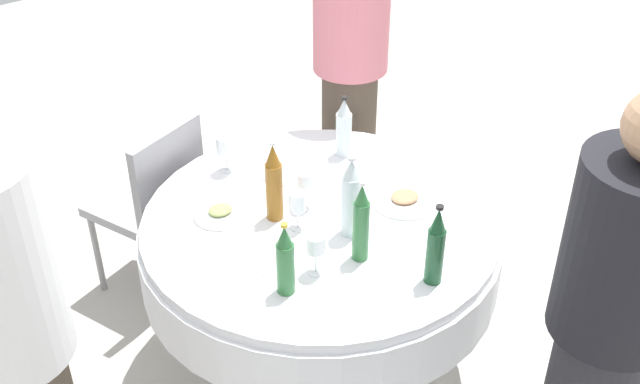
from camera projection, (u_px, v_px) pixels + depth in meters
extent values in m
plane|color=#B7B2A8|center=(320.00, 358.00, 3.29)|extent=(10.00, 10.00, 0.00)
cylinder|color=white|center=(320.00, 221.00, 2.88)|extent=(1.33, 1.33, 0.04)
cylinder|color=white|center=(320.00, 249.00, 2.96)|extent=(1.36, 1.36, 0.22)
cylinder|color=slate|center=(320.00, 317.00, 3.15)|extent=(0.14, 0.14, 0.48)
cylinder|color=slate|center=(320.00, 356.00, 3.28)|extent=(0.56, 0.56, 0.03)
cylinder|color=#2D6B38|center=(361.00, 231.00, 2.61)|extent=(0.06, 0.06, 0.23)
cone|color=#2D6B38|center=(362.00, 194.00, 2.53)|extent=(0.05, 0.05, 0.07)
cylinder|color=silver|center=(363.00, 184.00, 2.51)|extent=(0.02, 0.02, 0.01)
cylinder|color=silver|center=(344.00, 134.00, 3.20)|extent=(0.07, 0.07, 0.19)
cone|color=silver|center=(344.00, 107.00, 3.13)|extent=(0.06, 0.06, 0.07)
cylinder|color=black|center=(344.00, 98.00, 3.10)|extent=(0.03, 0.03, 0.01)
cylinder|color=silver|center=(351.00, 205.00, 2.73)|extent=(0.07, 0.07, 0.24)
cone|color=silver|center=(352.00, 168.00, 2.64)|extent=(0.06, 0.06, 0.07)
cylinder|color=silver|center=(352.00, 158.00, 2.62)|extent=(0.03, 0.03, 0.01)
cylinder|color=#2D6B38|center=(286.00, 268.00, 2.48)|extent=(0.06, 0.06, 0.19)
cone|color=#2D6B38|center=(284.00, 236.00, 2.41)|extent=(0.05, 0.05, 0.07)
cylinder|color=gold|center=(284.00, 225.00, 2.38)|extent=(0.02, 0.02, 0.01)
cylinder|color=#194728|center=(435.00, 256.00, 2.52)|extent=(0.06, 0.06, 0.20)
cone|color=#194728|center=(439.00, 220.00, 2.44)|extent=(0.05, 0.05, 0.09)
cylinder|color=black|center=(440.00, 207.00, 2.41)|extent=(0.03, 0.03, 0.01)
cylinder|color=#8C5619|center=(274.00, 192.00, 2.81)|extent=(0.06, 0.06, 0.23)
cone|color=#8C5619|center=(273.00, 155.00, 2.72)|extent=(0.06, 0.06, 0.08)
cylinder|color=silver|center=(272.00, 143.00, 2.70)|extent=(0.02, 0.02, 0.01)
cylinder|color=white|center=(316.00, 271.00, 2.61)|extent=(0.06, 0.06, 0.00)
cylinder|color=white|center=(316.00, 261.00, 2.59)|extent=(0.01, 0.01, 0.08)
cylinder|color=white|center=(316.00, 244.00, 2.54)|extent=(0.06, 0.06, 0.06)
cylinder|color=maroon|center=(316.00, 248.00, 2.55)|extent=(0.05, 0.05, 0.03)
cylinder|color=white|center=(306.00, 206.00, 2.93)|extent=(0.06, 0.06, 0.00)
cylinder|color=white|center=(306.00, 197.00, 2.90)|extent=(0.01, 0.01, 0.08)
cylinder|color=white|center=(306.00, 180.00, 2.86)|extent=(0.06, 0.06, 0.07)
cylinder|color=gold|center=(306.00, 185.00, 2.87)|extent=(0.05, 0.05, 0.03)
cylinder|color=white|center=(298.00, 228.00, 2.82)|extent=(0.06, 0.06, 0.00)
cylinder|color=white|center=(298.00, 219.00, 2.79)|extent=(0.01, 0.01, 0.08)
cylinder|color=white|center=(298.00, 202.00, 2.75)|extent=(0.06, 0.06, 0.07)
cylinder|color=maroon|center=(298.00, 206.00, 2.76)|extent=(0.05, 0.05, 0.03)
cylinder|color=white|center=(227.00, 170.00, 3.14)|extent=(0.06, 0.06, 0.00)
cylinder|color=white|center=(227.00, 161.00, 3.12)|extent=(0.01, 0.01, 0.08)
cylinder|color=white|center=(225.00, 145.00, 3.08)|extent=(0.07, 0.07, 0.07)
cylinder|color=maroon|center=(226.00, 149.00, 3.09)|extent=(0.06, 0.06, 0.03)
cylinder|color=white|center=(405.00, 200.00, 2.95)|extent=(0.24, 0.24, 0.02)
ellipsoid|color=tan|center=(405.00, 197.00, 2.94)|extent=(0.11, 0.10, 0.02)
cylinder|color=white|center=(221.00, 214.00, 2.88)|extent=(0.20, 0.20, 0.02)
ellipsoid|color=#8C9E59|center=(220.00, 210.00, 2.87)|extent=(0.09, 0.08, 0.02)
cylinder|color=white|center=(287.00, 169.00, 3.14)|extent=(0.24, 0.24, 0.02)
cube|color=silver|center=(395.00, 164.00, 3.18)|extent=(0.18, 0.05, 0.00)
cube|color=silver|center=(264.00, 259.00, 2.66)|extent=(0.13, 0.15, 0.00)
cylinder|color=#4C3F33|center=(348.00, 155.00, 3.78)|extent=(0.26, 0.26, 0.92)
cylinder|color=#D8727F|center=(351.00, 12.00, 3.38)|extent=(0.34, 0.34, 0.53)
cylinder|color=black|center=(629.00, 251.00, 2.00)|extent=(0.34, 0.34, 0.54)
cube|color=#99999E|center=(144.00, 204.00, 3.45)|extent=(0.50, 0.50, 0.04)
cube|color=#99999E|center=(169.00, 176.00, 3.25)|extent=(0.39, 0.16, 0.42)
cylinder|color=gray|center=(149.00, 216.00, 3.78)|extent=(0.03, 0.03, 0.43)
cylinder|color=gray|center=(97.00, 253.00, 3.54)|extent=(0.03, 0.03, 0.43)
cylinder|color=gray|center=(203.00, 239.00, 3.63)|extent=(0.03, 0.03, 0.43)
cylinder|color=gray|center=(153.00, 279.00, 3.39)|extent=(0.03, 0.03, 0.43)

